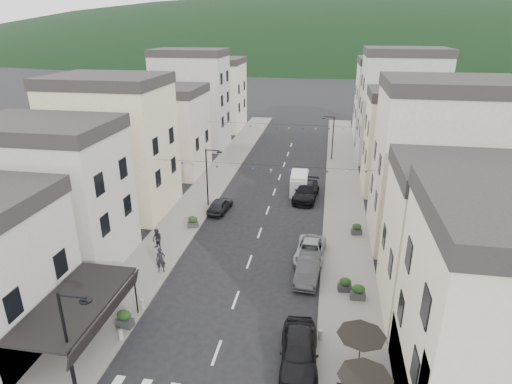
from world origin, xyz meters
TOP-DOWN VIEW (x-y plane):
  - sidewalk_left at (-7.50, 32.00)m, footprint 4.00×76.00m
  - sidewalk_right at (7.50, 32.00)m, footprint 4.00×76.00m
  - hill_backdrop at (0.00, 300.00)m, footprint 640.00×360.00m
  - boutique_awning at (-7.25, 5.00)m, footprint 3.77×7.50m
  - buildings_row_left at (-14.50, 37.75)m, footprint 10.20×54.16m
  - buildings_row_right at (14.50, 36.59)m, footprint 10.20×54.16m
  - cafe_terrace at (7.70, 2.80)m, footprint 2.50×8.10m
  - streetlamp_left_near at (-5.82, 2.00)m, footprint 1.70×0.56m
  - streetlamp_left_far at (-5.82, 26.00)m, footprint 1.70×0.56m
  - streetlamp_right_far at (5.82, 44.00)m, footprint 1.70×0.56m
  - bollards at (0.00, 5.50)m, footprint 11.66×10.26m
  - bunting_near at (0.00, 22.00)m, footprint 19.00×0.28m
  - bunting_far at (0.00, 38.00)m, footprint 19.00×0.28m
  - parked_car_a at (4.60, 6.00)m, footprint 2.32×5.14m
  - parked_car_b at (4.60, 14.51)m, footprint 1.88×4.67m
  - parked_car_c at (4.60, 17.40)m, footprint 2.48×4.94m
  - parked_car_d at (3.54, 29.66)m, footprint 2.84×5.83m
  - parked_car_e at (-4.60, 24.99)m, footprint 2.04×4.13m
  - delivery_van at (2.63, 31.71)m, footprint 1.95×4.59m
  - pedestrian_a at (-6.11, 13.36)m, footprint 0.82×0.68m
  - pedestrian_b at (-7.68, 16.56)m, footprint 1.06×0.98m
  - planter_la at (-6.00, 7.12)m, footprint 1.10×0.73m
  - planter_lb at (-6.08, 20.93)m, footprint 1.10×0.87m
  - planter_ra at (7.20, 13.12)m, footprint 0.98×0.62m
  - planter_rb at (8.04, 12.33)m, footprint 1.00×0.58m
  - planter_rc at (8.39, 21.97)m, footprint 0.98×0.65m

SIDE VIEW (x-z plane):
  - hill_backdrop at x=0.00m, z-range -35.00..35.00m
  - sidewalk_left at x=-7.50m, z-range 0.00..0.12m
  - sidewalk_right at x=7.50m, z-range 0.00..0.12m
  - bollards at x=0.00m, z-range 0.12..0.72m
  - planter_rc at x=8.39m, z-range 0.11..1.13m
  - planter_ra at x=7.20m, z-range 0.11..1.14m
  - planter_lb at x=-6.08m, z-range 0.10..1.18m
  - planter_rb at x=8.04m, z-range 0.10..1.20m
  - parked_car_c at x=4.60m, z-range 0.00..1.34m
  - planter_la at x=-6.00m, z-range 0.10..1.25m
  - parked_car_e at x=-4.60m, z-range 0.00..1.36m
  - parked_car_b at x=4.60m, z-range 0.00..1.51m
  - parked_car_d at x=3.54m, z-range 0.00..1.63m
  - parked_car_a at x=4.60m, z-range 0.00..1.71m
  - pedestrian_b at x=-7.68m, z-range 0.12..1.88m
  - delivery_van at x=2.63m, z-range -0.02..2.15m
  - pedestrian_a at x=-6.11m, z-range 0.12..2.05m
  - cafe_terrace at x=7.70m, z-range 1.09..3.62m
  - boutique_awning at x=-7.25m, z-range 1.48..4.75m
  - streetlamp_left_near at x=-5.82m, z-range 0.70..6.70m
  - streetlamp_left_far at x=-5.82m, z-range 0.70..6.70m
  - streetlamp_right_far at x=5.82m, z-range 0.70..6.70m
  - bunting_near at x=0.00m, z-range 5.34..5.96m
  - bunting_far at x=0.00m, z-range 5.34..5.96m
  - buildings_row_left at x=-14.50m, z-range -0.88..13.12m
  - buildings_row_right at x=14.50m, z-range -0.93..13.57m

